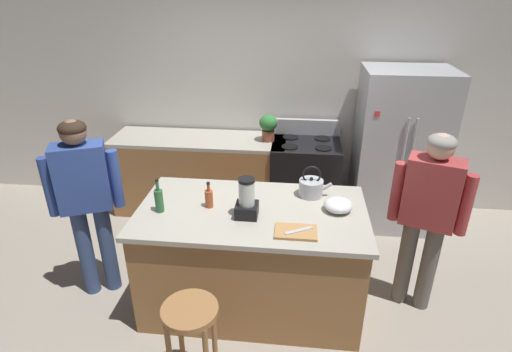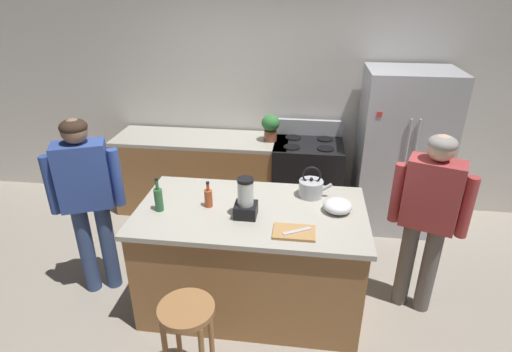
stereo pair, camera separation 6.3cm
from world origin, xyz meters
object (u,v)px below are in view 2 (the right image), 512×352
kitchen_island (251,257)px  stove_range (307,180)px  potted_plant (270,126)px  person_by_island_left (86,193)px  bar_stool (188,327)px  refrigerator (401,152)px  bottle_olive_oil (159,199)px  bottle_cooking_sauce (208,198)px  mixing_bowl (338,206)px  person_by_sink_right (429,210)px  tea_kettle (311,188)px  chef_knife (297,231)px  cutting_board (294,232)px  blender_appliance (246,201)px

kitchen_island → stove_range: stove_range is taller
stove_range → potted_plant: size_ratio=3.66×
person_by_island_left → bar_stool: (1.08, -0.90, -0.42)m
refrigerator → potted_plant: 1.44m
bottle_olive_oil → person_by_island_left: bearing=170.4°
refrigerator → bottle_cooking_sauce: (-1.76, -1.49, 0.12)m
kitchen_island → bar_stool: (-0.28, -0.89, 0.09)m
kitchen_island → mixing_bowl: size_ratio=8.02×
bottle_olive_oil → mixing_bowl: bearing=6.6°
person_by_island_left → mixing_bowl: (2.04, 0.05, -0.00)m
person_by_sink_right → kitchen_island: bearing=-174.4°
potted_plant → refrigerator: bearing=-2.0°
bottle_cooking_sauce → bottle_olive_oil: 0.38m
mixing_bowl → tea_kettle: bearing=132.0°
kitchen_island → refrigerator: size_ratio=1.02×
person_by_island_left → chef_knife: size_ratio=7.28×
person_by_sink_right → person_by_island_left: bearing=-177.4°
bottle_cooking_sauce → refrigerator: bearing=40.2°
refrigerator → stove_range: refrigerator is taller
bar_stool → chef_knife: bearing=42.2°
kitchen_island → potted_plant: 1.67m
kitchen_island → cutting_board: size_ratio=6.00×
mixing_bowl → chef_knife: (-0.30, -0.35, -0.03)m
cutting_board → tea_kettle: bearing=79.2°
bar_stool → bottle_cooking_sauce: size_ratio=3.29×
stove_range → tea_kettle: tea_kettle is taller
refrigerator → person_by_sink_right: (-0.05, -1.36, 0.06)m
refrigerator → chef_knife: (-1.05, -1.79, 0.06)m
mixing_bowl → person_by_island_left: bearing=-178.7°
potted_plant → mixing_bowl: potted_plant is taller
stove_range → mixing_bowl: bearing=-80.8°
stove_range → tea_kettle: size_ratio=3.99×
bar_stool → bottle_olive_oil: (-0.42, 0.79, 0.47)m
bar_stool → chef_knife: chef_knife is taller
kitchen_island → person_by_sink_right: (1.37, 0.13, 0.48)m
potted_plant → chef_knife: bearing=-78.6°
bottle_olive_oil → tea_kettle: bearing=18.4°
tea_kettle → chef_knife: bearing=-98.9°
blender_appliance → tea_kettle: blender_appliance is taller
stove_range → chef_knife: stove_range is taller
stove_range → kitchen_island: bearing=-105.8°
bar_stool → chef_knife: 0.97m
bar_stool → mixing_bowl: (0.95, 0.94, 0.42)m
person_by_island_left → bottle_olive_oil: (0.66, -0.11, 0.05)m
blender_appliance → bottle_cooking_sauce: blender_appliance is taller
tea_kettle → blender_appliance: bearing=-141.7°
stove_range → mixing_bowl: (0.24, -1.47, 0.50)m
kitchen_island → refrigerator: bearing=46.5°
bar_stool → mixing_bowl: size_ratio=3.17×
stove_range → chef_knife: 1.88m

